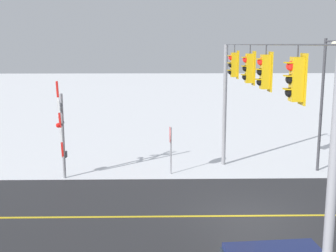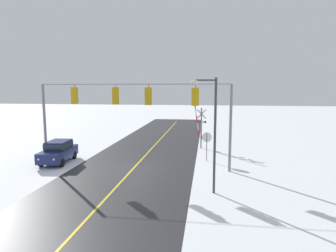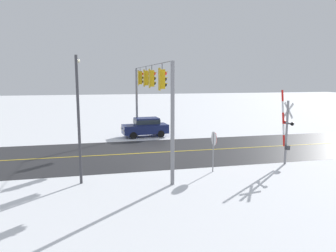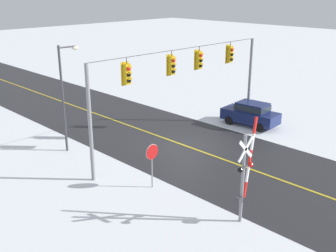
% 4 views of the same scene
% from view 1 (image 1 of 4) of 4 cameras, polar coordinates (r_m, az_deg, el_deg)
% --- Properties ---
extents(ground_plane, '(160.00, 160.00, 0.00)m').
position_cam_1_polar(ground_plane, '(16.57, 10.83, -11.54)').
color(ground_plane, white).
extents(signal_span, '(14.20, 0.47, 6.22)m').
position_cam_1_polar(signal_span, '(15.45, 11.36, 3.82)').
color(signal_span, gray).
rests_on(signal_span, ground).
extents(stop_sign, '(0.80, 0.09, 2.35)m').
position_cam_1_polar(stop_sign, '(20.85, 0.31, -1.78)').
color(stop_sign, gray).
rests_on(stop_sign, ground).
extents(railroad_crossing, '(1.25, 0.31, 4.62)m').
position_cam_1_polar(railroad_crossing, '(20.62, -13.76, -0.63)').
color(railroad_crossing, gray).
rests_on(railroad_crossing, ground).
extents(streetlamp_near, '(1.39, 0.28, 6.50)m').
position_cam_1_polar(streetlamp_near, '(22.16, 19.80, 4.11)').
color(streetlamp_near, '#38383D').
rests_on(streetlamp_near, ground).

